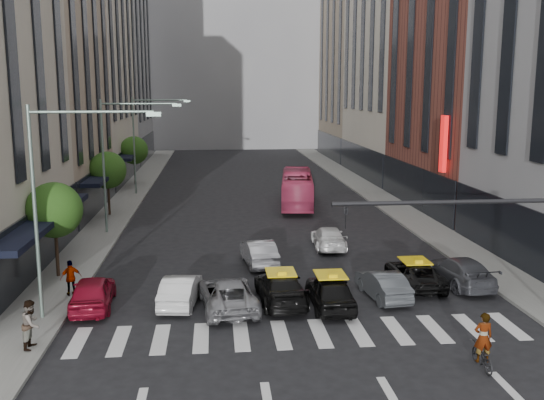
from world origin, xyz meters
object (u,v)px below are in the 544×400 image
object	(u,v)px
streetlamp_near	(57,184)
bus	(297,189)
streetlamp_far	(144,132)
car_red	(93,292)
pedestrian_near	(31,324)
pedestrian_far	(71,278)
taxi_left	(281,288)
streetlamp_mid	(117,148)
car_white_front	(181,290)
motorcycle	(482,356)
taxi_center	(330,291)

from	to	relation	value
streetlamp_near	bus	bearing A→B (deg)	61.70
streetlamp_far	bus	size ratio (longest dim) A/B	0.84
streetlamp_far	car_red	bearing A→B (deg)	-88.28
pedestrian_near	pedestrian_far	world-z (taller)	pedestrian_near
taxi_left	pedestrian_far	distance (m)	9.93
streetlamp_near	streetlamp_mid	bearing A→B (deg)	90.00
car_white_front	motorcycle	world-z (taller)	car_white_front
streetlamp_mid	taxi_center	world-z (taller)	streetlamp_mid
car_white_front	taxi_left	world-z (taller)	taxi_left
pedestrian_near	streetlamp_near	bearing A→B (deg)	-2.87
streetlamp_far	car_white_front	size ratio (longest dim) A/B	2.15
bus	streetlamp_far	bearing A→B (deg)	-20.13
taxi_center	bus	bearing A→B (deg)	-94.68
streetlamp_mid	pedestrian_near	xyz separation A→B (m)	(-0.45, -19.17, -4.82)
streetlamp_far	pedestrian_near	size ratio (longest dim) A/B	4.82
motorcycle	pedestrian_near	distance (m)	16.53
streetlamp_far	motorcycle	size ratio (longest dim) A/B	5.26
streetlamp_far	motorcycle	xyz separation A→B (m)	(15.80, -38.17, -5.46)
taxi_left	pedestrian_near	xyz separation A→B (m)	(-9.90, -4.39, 0.36)
motorcycle	pedestrian_near	bearing A→B (deg)	-8.92
streetlamp_mid	pedestrian_far	size ratio (longest dim) A/B	5.31
streetlamp_mid	pedestrian_near	size ratio (longest dim) A/B	4.82
car_white_front	pedestrian_near	size ratio (longest dim) A/B	2.25
streetlamp_mid	pedestrian_near	bearing A→B (deg)	-91.35
car_red	car_white_front	xyz separation A→B (m)	(3.92, 0.11, -0.06)
motorcycle	taxi_left	bearing A→B (deg)	-47.78
streetlamp_near	car_red	xyz separation A→B (m)	(0.92, 1.34, -5.15)
streetlamp_mid	car_white_front	size ratio (longest dim) A/B	2.15
streetlamp_far	car_red	distance (m)	31.10
car_white_front	car_red	bearing A→B (deg)	8.44
streetlamp_near	motorcycle	bearing A→B (deg)	-21.33
streetlamp_mid	taxi_center	bearing A→B (deg)	-53.31
streetlamp_far	pedestrian_far	size ratio (longest dim) A/B	5.31
taxi_center	motorcycle	distance (m)	7.81
streetlamp_mid	streetlamp_far	size ratio (longest dim) A/B	1.00
streetlamp_near	streetlamp_far	xyz separation A→B (m)	(0.00, 32.00, 0.00)
streetlamp_near	car_red	size ratio (longest dim) A/B	2.04
taxi_center	motorcycle	size ratio (longest dim) A/B	2.61
bus	motorcycle	xyz separation A→B (m)	(2.33, -31.17, -1.04)
car_red	taxi_left	size ratio (longest dim) A/B	0.88
car_red	taxi_center	world-z (taller)	taxi_center
streetlamp_near	bus	size ratio (longest dim) A/B	0.84
taxi_left	taxi_center	bearing A→B (deg)	156.75
pedestrian_far	car_white_front	bearing A→B (deg)	138.73
streetlamp_mid	car_red	bearing A→B (deg)	-86.41
car_red	pedestrian_near	xyz separation A→B (m)	(-1.37, -4.51, 0.33)
motorcycle	car_red	bearing A→B (deg)	-25.25
pedestrian_near	car_white_front	bearing A→B (deg)	-43.65
streetlamp_near	taxi_left	distance (m)	10.84
car_white_front	taxi_center	bearing A→B (deg)	178.13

